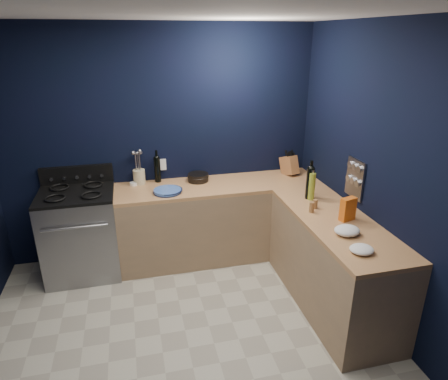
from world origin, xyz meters
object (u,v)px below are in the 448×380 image
object	(u,v)px
gas_range	(82,235)
utensil_crock	(139,177)
knife_block	(289,165)
crouton_bag	(348,209)
plate_stack	(167,191)

from	to	relation	value
gas_range	utensil_crock	distance (m)	0.87
utensil_crock	knife_block	xyz separation A→B (m)	(1.76, -0.09, 0.03)
gas_range	knife_block	world-z (taller)	knife_block
gas_range	crouton_bag	xyz separation A→B (m)	(2.45, -1.15, 0.55)
crouton_bag	utensil_crock	bearing A→B (deg)	125.54
knife_block	plate_stack	bearing A→B (deg)	171.54
knife_block	crouton_bag	world-z (taller)	knife_block
knife_block	crouton_bag	xyz separation A→B (m)	(0.03, -1.30, -0.00)
knife_block	crouton_bag	distance (m)	1.30
utensil_crock	crouton_bag	bearing A→B (deg)	-37.79
plate_stack	knife_block	size ratio (longest dim) A/B	1.33
knife_block	utensil_crock	bearing A→B (deg)	158.94
gas_range	knife_block	xyz separation A→B (m)	(2.42, 0.15, 0.55)
crouton_bag	plate_stack	bearing A→B (deg)	128.72
gas_range	knife_block	bearing A→B (deg)	3.43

